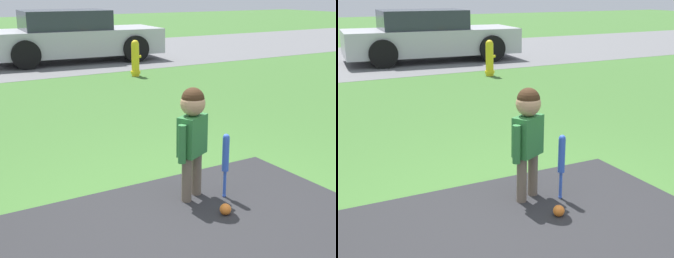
{
  "view_description": "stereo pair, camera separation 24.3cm",
  "coord_description": "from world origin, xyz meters",
  "views": [
    {
      "loc": [
        -1.9,
        -2.61,
        1.74
      ],
      "look_at": [
        0.19,
        0.9,
        0.52
      ],
      "focal_mm": 50.0,
      "sensor_mm": 36.0,
      "label": 1
    },
    {
      "loc": [
        -1.68,
        -2.73,
        1.74
      ],
      "look_at": [
        0.19,
        0.9,
        0.52
      ],
      "focal_mm": 50.0,
      "sensor_mm": 36.0,
      "label": 2
    }
  ],
  "objects": [
    {
      "name": "ground_plane",
      "position": [
        0.0,
        0.0,
        0.0
      ],
      "size": [
        60.0,
        60.0,
        0.0
      ],
      "primitive_type": "plane",
      "color": "#3D6B2D"
    },
    {
      "name": "baseball_bat",
      "position": [
        0.44,
        0.36,
        0.38
      ],
      "size": [
        0.06,
        0.06,
        0.58
      ],
      "color": "blue",
      "rests_on": "ground"
    },
    {
      "name": "child",
      "position": [
        0.19,
        0.5,
        0.63
      ],
      "size": [
        0.36,
        0.25,
        0.98
      ],
      "rotation": [
        0.0,
        0.0,
        0.46
      ],
      "color": "#6B5B4C",
      "rests_on": "ground"
    },
    {
      "name": "street_strip",
      "position": [
        0.0,
        9.73,
        0.0
      ],
      "size": [
        40.0,
        6.0,
        0.01
      ],
      "color": "slate",
      "rests_on": "ground"
    },
    {
      "name": "sports_ball",
      "position": [
        0.25,
        0.09,
        0.05
      ],
      "size": [
        0.09,
        0.09,
        0.09
      ],
      "color": "orange",
      "rests_on": "ground"
    },
    {
      "name": "parked_car",
      "position": [
        2.09,
        8.78,
        0.61
      ],
      "size": [
        4.41,
        2.09,
        1.26
      ],
      "rotation": [
        0.0,
        0.0,
        -0.09
      ],
      "color": "#B7B7BC",
      "rests_on": "ground"
    },
    {
      "name": "fire_hydrant",
      "position": [
        2.49,
        6.09,
        0.36
      ],
      "size": [
        0.23,
        0.2,
        0.75
      ],
      "color": "yellow",
      "rests_on": "ground"
    }
  ]
}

